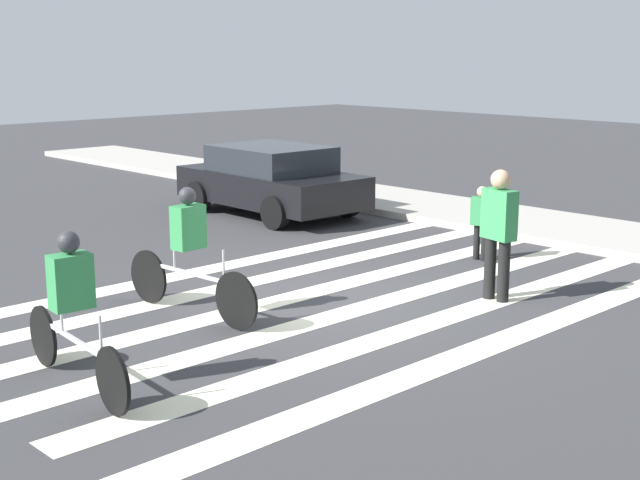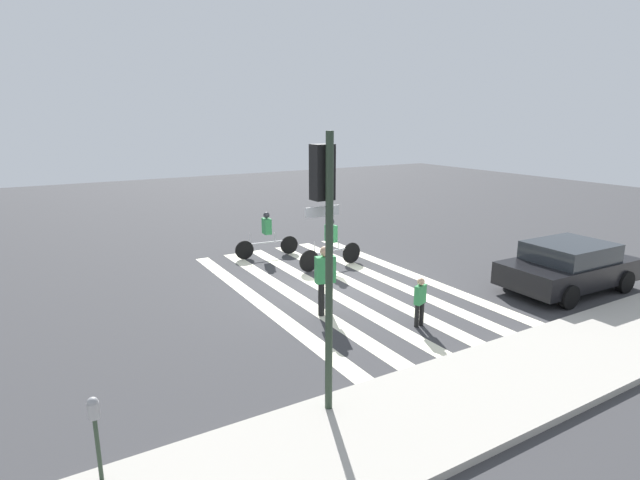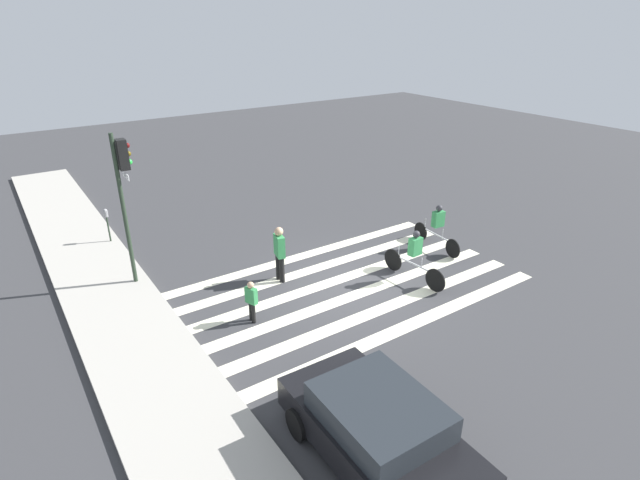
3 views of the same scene
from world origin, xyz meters
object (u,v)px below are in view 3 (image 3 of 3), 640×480
at_px(pedestrian_child_with_backpack, 280,251).
at_px(car_parked_far_curb, 378,429).
at_px(pedestrian_adult_tall_backpack, 251,299).
at_px(traffic_light, 124,182).
at_px(cyclist_near_curb, 438,225).
at_px(parking_meter, 107,218).
at_px(cyclist_far_lane, 415,255).

bearing_deg(pedestrian_child_with_backpack, car_parked_far_curb, 176.97).
height_order(pedestrian_child_with_backpack, pedestrian_adult_tall_backpack, pedestrian_child_with_backpack).
distance_m(traffic_light, cyclist_near_curb, 10.16).
height_order(parking_meter, pedestrian_adult_tall_backpack, parking_meter).
height_order(parking_meter, cyclist_near_curb, cyclist_near_curb).
height_order(traffic_light, pedestrian_child_with_backpack, traffic_light).
relative_size(pedestrian_child_with_backpack, car_parked_far_curb, 0.44).
height_order(pedestrian_child_with_backpack, cyclist_near_curb, pedestrian_child_with_backpack).
bearing_deg(cyclist_near_curb, pedestrian_child_with_backpack, 85.11).
bearing_deg(cyclist_far_lane, pedestrian_adult_tall_backpack, 77.82).
relative_size(parking_meter, car_parked_far_curb, 0.33).
relative_size(traffic_light, car_parked_far_curb, 1.14).
bearing_deg(traffic_light, pedestrian_child_with_backpack, -121.40).
xyz_separation_m(parking_meter, pedestrian_adult_tall_backpack, (-7.24, -1.92, -0.34)).
distance_m(pedestrian_child_with_backpack, pedestrian_adult_tall_backpack, 2.36).
distance_m(traffic_light, pedestrian_child_with_backpack, 4.81).
height_order(pedestrian_adult_tall_backpack, cyclist_near_curb, cyclist_near_curb).
relative_size(pedestrian_adult_tall_backpack, cyclist_far_lane, 0.49).
relative_size(traffic_light, parking_meter, 3.41).
xyz_separation_m(pedestrian_child_with_backpack, pedestrian_adult_tall_backpack, (-1.54, 1.75, -0.33)).
bearing_deg(car_parked_far_curb, pedestrian_adult_tall_backpack, -0.76).
xyz_separation_m(cyclist_far_lane, cyclist_near_curb, (1.24, -2.29, -0.01)).
bearing_deg(pedestrian_adult_tall_backpack, pedestrian_child_with_backpack, 111.39).
xyz_separation_m(traffic_light, car_parked_far_curb, (-9.11, -1.68, -2.52)).
distance_m(traffic_light, car_parked_far_curb, 9.60).
height_order(cyclist_far_lane, car_parked_far_curb, cyclist_far_lane).
distance_m(traffic_light, parking_meter, 4.13).
xyz_separation_m(pedestrian_adult_tall_backpack, cyclist_near_curb, (0.50, -7.43, 0.19)).
height_order(traffic_light, cyclist_far_lane, traffic_light).
xyz_separation_m(pedestrian_child_with_backpack, car_parked_far_curb, (-6.89, 1.96, -0.28)).
height_order(pedestrian_adult_tall_backpack, car_parked_far_curb, car_parked_far_curb).
bearing_deg(traffic_light, parking_meter, 0.59).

